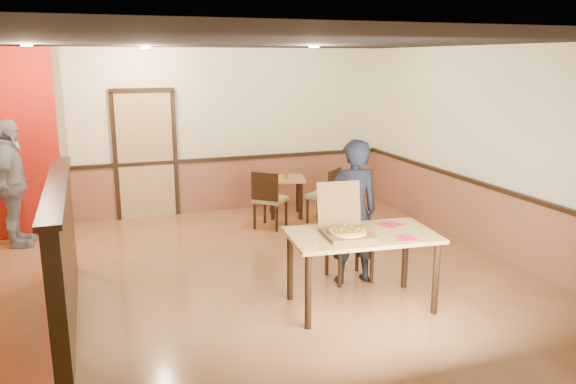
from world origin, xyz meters
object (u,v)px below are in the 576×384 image
at_px(main_table, 362,243).
at_px(side_table, 286,187).
at_px(diner_chair, 347,234).
at_px(condiment, 287,175).
at_px(side_chair_right, 327,193).
at_px(diner, 353,212).
at_px(passerby, 12,184).
at_px(pizza_box, 346,229).
at_px(side_chair_left, 269,197).

xyz_separation_m(main_table, side_table, (0.44, 3.66, -0.21)).
xyz_separation_m(diner_chair, condiment, (0.17, 2.69, 0.20)).
relative_size(main_table, side_chair_right, 1.79).
distance_m(main_table, diner, 0.72).
distance_m(diner, passerby, 4.82).
xyz_separation_m(diner_chair, diner, (-0.01, -0.15, 0.32)).
bearing_deg(side_table, diner_chair, -94.25).
bearing_deg(passerby, condiment, -84.68).
height_order(main_table, pizza_box, pizza_box).
xyz_separation_m(side_chair_right, condiment, (-0.53, 0.46, 0.25)).
height_order(side_chair_left, passerby, passerby).
bearing_deg(condiment, pizza_box, -99.41).
bearing_deg(condiment, side_chair_left, -135.04).
xyz_separation_m(main_table, condiment, (0.40, 3.51, 0.03)).
bearing_deg(main_table, side_table, 88.73).
bearing_deg(pizza_box, passerby, 140.55).
relative_size(diner, passerby, 0.95).
height_order(side_chair_right, diner, diner).
bearing_deg(passerby, side_chair_right, -90.41).
height_order(side_table, pizza_box, pizza_box).
relative_size(side_chair_left, pizza_box, 1.52).
height_order(side_table, condiment, condiment).
height_order(main_table, passerby, passerby).
distance_m(side_table, passerby, 4.16).
relative_size(main_table, diner, 0.94).
distance_m(side_chair_right, diner, 2.52).
bearing_deg(diner, pizza_box, 62.91).
bearing_deg(main_table, side_chair_right, 78.60).
height_order(diner_chair, condiment, diner_chair).
bearing_deg(diner, condiment, -89.39).
height_order(passerby, condiment, passerby).
bearing_deg(side_chair_left, diner, 138.62).
distance_m(side_table, diner, 3.02).
bearing_deg(passerby, main_table, -128.40).
xyz_separation_m(diner_chair, side_chair_right, (0.70, 2.23, -0.05)).
xyz_separation_m(side_table, pizza_box, (-0.62, -3.64, 0.39)).
bearing_deg(side_chair_left, condiment, -93.00).
distance_m(main_table, side_table, 3.69).
relative_size(side_chair_right, pizza_box, 1.48).
bearing_deg(side_chair_right, side_chair_left, -40.14).
xyz_separation_m(diner_chair, side_table, (0.21, 2.83, -0.05)).
distance_m(side_chair_right, passerby, 4.67).
relative_size(side_chair_right, side_table, 1.18).
bearing_deg(side_chair_left, side_table, -87.49).
bearing_deg(side_chair_right, diner, 33.22).
distance_m(diner_chair, side_chair_right, 2.34).
bearing_deg(side_chair_left, passerby, 35.44).
distance_m(side_table, condiment, 0.28).
distance_m(diner_chair, passerby, 4.75).
bearing_deg(condiment, main_table, -96.49).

